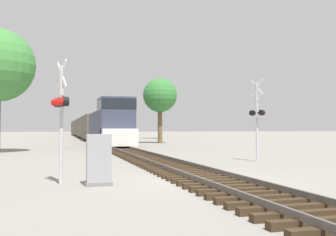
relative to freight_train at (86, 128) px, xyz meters
The scene contains 8 objects.
ground_plane 62.20m from the freight_train, 90.00° to the right, with size 400.00×400.00×0.00m, color gray.
rail_track_bed 62.19m from the freight_train, 90.00° to the right, with size 2.60×160.00×0.31m.
freight_train is the anchor object (origin of this frame).
crossing_signal_near 61.85m from the freight_train, 94.39° to the right, with size 0.57×1.01×3.93m.
crossing_signal_far 55.85m from the freight_train, 84.39° to the right, with size 0.56×1.01×4.42m.
relay_cabinet 62.36m from the freight_train, 93.30° to the right, with size 0.81×0.58×1.58m.
tree_mid_background 30.22m from the freight_train, 76.83° to the right, with size 4.07×4.07×7.77m.
tree_deep_background 16.02m from the freight_train, 37.26° to the right, with size 4.36×4.36×9.19m.
Camera 1 is at (-4.77, -12.38, 1.76)m, focal length 42.00 mm.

